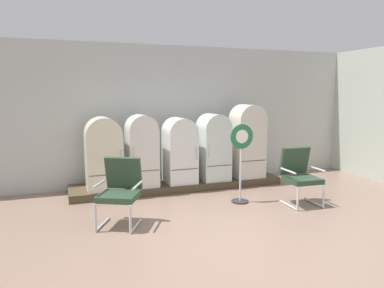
{
  "coord_description": "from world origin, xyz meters",
  "views": [
    {
      "loc": [
        -2.35,
        -4.31,
        2.04
      ],
      "look_at": [
        0.22,
        2.75,
        0.99
      ],
      "focal_mm": 34.0,
      "sensor_mm": 36.0,
      "label": 1
    }
  ],
  "objects_px": {
    "refrigerator_4": "(247,139)",
    "armchair_left": "(120,188)",
    "refrigerator_2": "(180,148)",
    "refrigerator_0": "(103,151)",
    "refrigerator_3": "(213,145)",
    "refrigerator_1": "(142,148)",
    "armchair_right": "(299,173)",
    "sign_stand": "(241,165)"
  },
  "relations": [
    {
      "from": "armchair_left",
      "to": "refrigerator_3",
      "type": "bearing_deg",
      "value": 36.35
    },
    {
      "from": "refrigerator_4",
      "to": "sign_stand",
      "type": "bearing_deg",
      "value": -122.81
    },
    {
      "from": "refrigerator_2",
      "to": "sign_stand",
      "type": "distance_m",
      "value": 1.53
    },
    {
      "from": "armchair_left",
      "to": "sign_stand",
      "type": "relative_size",
      "value": 0.71
    },
    {
      "from": "refrigerator_2",
      "to": "refrigerator_3",
      "type": "height_order",
      "value": "refrigerator_3"
    },
    {
      "from": "refrigerator_1",
      "to": "armchair_left",
      "type": "relative_size",
      "value": 1.39
    },
    {
      "from": "refrigerator_0",
      "to": "refrigerator_2",
      "type": "distance_m",
      "value": 1.58
    },
    {
      "from": "refrigerator_3",
      "to": "armchair_right",
      "type": "bearing_deg",
      "value": -60.75
    },
    {
      "from": "refrigerator_4",
      "to": "sign_stand",
      "type": "distance_m",
      "value": 1.55
    },
    {
      "from": "refrigerator_4",
      "to": "armchair_left",
      "type": "relative_size",
      "value": 1.56
    },
    {
      "from": "armchair_right",
      "to": "sign_stand",
      "type": "xyz_separation_m",
      "value": [
        -0.98,
        0.44,
        0.14
      ]
    },
    {
      "from": "refrigerator_4",
      "to": "armchair_right",
      "type": "xyz_separation_m",
      "value": [
        0.16,
        -1.72,
        -0.44
      ]
    },
    {
      "from": "refrigerator_3",
      "to": "armchair_left",
      "type": "relative_size",
      "value": 1.38
    },
    {
      "from": "refrigerator_1",
      "to": "armchair_right",
      "type": "xyz_separation_m",
      "value": [
        2.57,
        -1.74,
        -0.35
      ]
    },
    {
      "from": "refrigerator_0",
      "to": "refrigerator_4",
      "type": "xyz_separation_m",
      "value": [
        3.17,
        -0.04,
        0.12
      ]
    },
    {
      "from": "armchair_right",
      "to": "sign_stand",
      "type": "distance_m",
      "value": 1.08
    },
    {
      "from": "refrigerator_2",
      "to": "armchair_left",
      "type": "height_order",
      "value": "refrigerator_2"
    },
    {
      "from": "refrigerator_0",
      "to": "refrigerator_3",
      "type": "bearing_deg",
      "value": -0.51
    },
    {
      "from": "refrigerator_2",
      "to": "armchair_left",
      "type": "xyz_separation_m",
      "value": [
        -1.53,
        -1.71,
        -0.3
      ]
    },
    {
      "from": "refrigerator_2",
      "to": "armchair_right",
      "type": "height_order",
      "value": "refrigerator_2"
    },
    {
      "from": "refrigerator_2",
      "to": "refrigerator_4",
      "type": "xyz_separation_m",
      "value": [
        1.59,
        -0.04,
        0.14
      ]
    },
    {
      "from": "refrigerator_1",
      "to": "refrigerator_2",
      "type": "height_order",
      "value": "refrigerator_1"
    },
    {
      "from": "refrigerator_4",
      "to": "refrigerator_2",
      "type": "bearing_deg",
      "value": 178.66
    },
    {
      "from": "sign_stand",
      "to": "refrigerator_1",
      "type": "bearing_deg",
      "value": 140.74
    },
    {
      "from": "refrigerator_3",
      "to": "refrigerator_4",
      "type": "relative_size",
      "value": 0.88
    },
    {
      "from": "refrigerator_1",
      "to": "refrigerator_4",
      "type": "bearing_deg",
      "value": -0.4
    },
    {
      "from": "refrigerator_0",
      "to": "refrigerator_1",
      "type": "xyz_separation_m",
      "value": [
        0.76,
        -0.03,
        0.03
      ]
    },
    {
      "from": "refrigerator_0",
      "to": "armchair_right",
      "type": "xyz_separation_m",
      "value": [
        3.33,
        -1.76,
        -0.32
      ]
    },
    {
      "from": "armchair_left",
      "to": "armchair_right",
      "type": "xyz_separation_m",
      "value": [
        3.28,
        -0.05,
        0.0
      ]
    },
    {
      "from": "armchair_right",
      "to": "sign_stand",
      "type": "height_order",
      "value": "sign_stand"
    },
    {
      "from": "refrigerator_2",
      "to": "armchair_left",
      "type": "bearing_deg",
      "value": -131.83
    },
    {
      "from": "refrigerator_1",
      "to": "sign_stand",
      "type": "relative_size",
      "value": 0.98
    },
    {
      "from": "sign_stand",
      "to": "refrigerator_0",
      "type": "bearing_deg",
      "value": 150.59
    },
    {
      "from": "refrigerator_1",
      "to": "armchair_right",
      "type": "relative_size",
      "value": 1.39
    },
    {
      "from": "refrigerator_2",
      "to": "armchair_right",
      "type": "distance_m",
      "value": 2.5
    },
    {
      "from": "refrigerator_1",
      "to": "refrigerator_3",
      "type": "bearing_deg",
      "value": 0.23
    },
    {
      "from": "refrigerator_0",
      "to": "refrigerator_1",
      "type": "distance_m",
      "value": 0.76
    },
    {
      "from": "armchair_left",
      "to": "armchair_right",
      "type": "relative_size",
      "value": 1.0
    },
    {
      "from": "armchair_left",
      "to": "refrigerator_4",
      "type": "bearing_deg",
      "value": 28.14
    },
    {
      "from": "refrigerator_3",
      "to": "sign_stand",
      "type": "distance_m",
      "value": 1.32
    },
    {
      "from": "refrigerator_1",
      "to": "armchair_left",
      "type": "height_order",
      "value": "refrigerator_1"
    },
    {
      "from": "refrigerator_0",
      "to": "refrigerator_1",
      "type": "relative_size",
      "value": 0.98
    }
  ]
}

